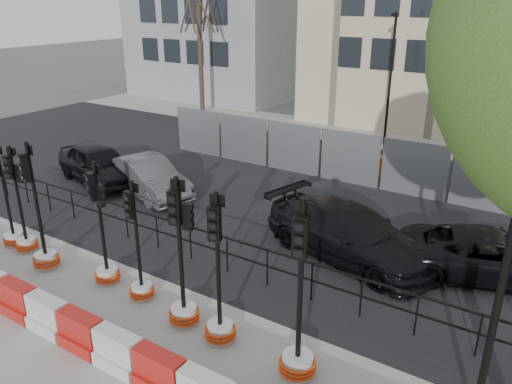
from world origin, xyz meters
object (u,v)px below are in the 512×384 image
Objects in this scene: lamp_post_near at (509,250)px; car_a at (99,164)px; traffic_signal_h at (298,342)px; car_c at (350,233)px; traffic_signal_d at (105,256)px; traffic_signal_a at (11,225)px.

car_a is (-14.23, 4.47, -2.48)m from lamp_post_near.
traffic_signal_h is 0.76× the size of car_a.
car_a reaches higher than car_c.
car_a is at bearing 142.70° from traffic_signal_h.
traffic_signal_h is (5.49, -0.32, -0.01)m from traffic_signal_d.
lamp_post_near is 1.13× the size of car_c.
traffic_signal_h is (-3.01, -0.61, -2.49)m from lamp_post_near.
car_c is at bearing 30.12° from traffic_signal_a.
traffic_signal_d is (-8.50, -0.29, -2.47)m from lamp_post_near.
traffic_signal_d is at bearing -113.95° from car_a.
car_c is (8.28, 4.51, 0.10)m from traffic_signal_a.
traffic_signal_d is (3.79, 0.07, 0.13)m from traffic_signal_a.
traffic_signal_d is 6.32m from car_c.
traffic_signal_d reaches higher than car_a.
lamp_post_near is 6.29m from car_c.
car_a is at bearing 162.55° from lamp_post_near.
traffic_signal_a is at bearing 133.36° from car_c.
traffic_signal_a is at bearing -178.33° from lamp_post_near.
car_c is at bearing 88.97° from traffic_signal_h.
traffic_signal_d is at bearing 2.54° from traffic_signal_a.
traffic_signal_d reaches higher than car_c.
traffic_signal_h is 12.32m from car_a.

